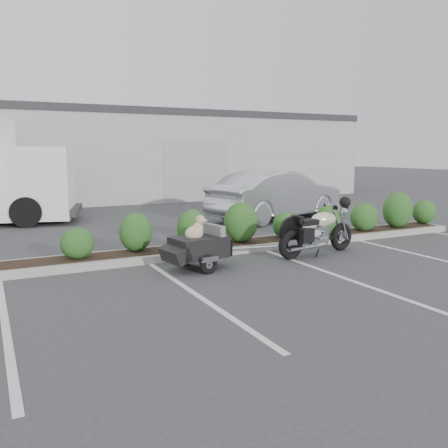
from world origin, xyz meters
name	(u,v)px	position (x,y,z in m)	size (l,w,h in m)	color
ground	(261,275)	(0.00, 0.00, 0.00)	(90.00, 90.00, 0.00)	#38383A
planter_kerb	(248,245)	(1.00, 2.20, 0.07)	(12.00, 1.00, 0.15)	#9E9E93
building	(80,155)	(0.00, 17.00, 2.00)	(26.00, 10.00, 4.00)	#9EA099
motorcycle	(318,232)	(1.97, 0.92, 0.50)	(2.17, 0.86, 1.25)	black
pet_trailer	(198,246)	(-0.82, 0.94, 0.44)	(1.76, 1.00, 1.04)	black
sedan	(277,195)	(4.14, 5.82, 0.80)	(1.68, 4.83, 1.59)	silver
dumpster	(32,193)	(-2.81, 10.96, 0.72)	(2.26, 1.61, 1.43)	navy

